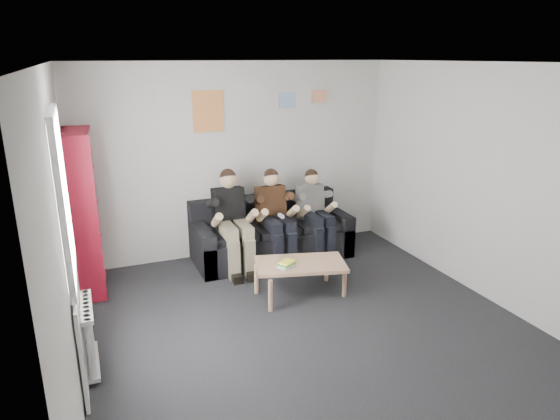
% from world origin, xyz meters
% --- Properties ---
extents(room_shell, '(5.00, 5.00, 5.00)m').
position_xyz_m(room_shell, '(0.00, 0.00, 1.35)').
color(room_shell, black).
rests_on(room_shell, ground).
extents(sofa, '(2.18, 0.89, 0.84)m').
position_xyz_m(sofa, '(0.33, 2.09, 0.30)').
color(sofa, black).
rests_on(sofa, ground).
extents(bookshelf, '(0.29, 0.88, 1.95)m').
position_xyz_m(bookshelf, '(-2.08, 2.00, 0.98)').
color(bookshelf, maroon).
rests_on(bookshelf, ground).
extents(coffee_table, '(1.05, 0.58, 0.42)m').
position_xyz_m(coffee_table, '(0.22, 0.83, 0.37)').
color(coffee_table, tan).
rests_on(coffee_table, ground).
extents(game_cases, '(0.22, 0.19, 0.04)m').
position_xyz_m(game_cases, '(0.03, 0.81, 0.44)').
color(game_cases, silver).
rests_on(game_cases, coffee_table).
extents(person_left, '(0.41, 0.88, 1.34)m').
position_xyz_m(person_left, '(-0.28, 1.89, 0.67)').
color(person_left, black).
rests_on(person_left, sofa).
extents(person_middle, '(0.39, 0.83, 1.29)m').
position_xyz_m(person_middle, '(0.33, 1.89, 0.65)').
color(person_middle, '#432816').
rests_on(person_middle, sofa).
extents(person_right, '(0.36, 0.77, 1.24)m').
position_xyz_m(person_right, '(0.94, 1.89, 0.63)').
color(person_right, silver).
rests_on(person_right, sofa).
extents(radiator, '(0.10, 0.64, 0.60)m').
position_xyz_m(radiator, '(-2.15, 0.20, 0.35)').
color(radiator, silver).
rests_on(radiator, ground).
extents(window, '(0.05, 1.30, 2.36)m').
position_xyz_m(window, '(-2.22, 0.20, 1.03)').
color(window, white).
rests_on(window, room_shell).
extents(poster_large, '(0.42, 0.01, 0.55)m').
position_xyz_m(poster_large, '(-0.40, 2.49, 2.05)').
color(poster_large, '#EDC653').
rests_on(poster_large, room_shell).
extents(poster_blue, '(0.25, 0.01, 0.20)m').
position_xyz_m(poster_blue, '(0.75, 2.49, 2.15)').
color(poster_blue, '#4792F2').
rests_on(poster_blue, room_shell).
extents(poster_pink, '(0.22, 0.01, 0.18)m').
position_xyz_m(poster_pink, '(1.25, 2.49, 2.20)').
color(poster_pink, '#DA4484').
rests_on(poster_pink, room_shell).
extents(poster_sign, '(0.20, 0.01, 0.14)m').
position_xyz_m(poster_sign, '(-1.00, 2.49, 2.25)').
color(poster_sign, silver).
rests_on(poster_sign, room_shell).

